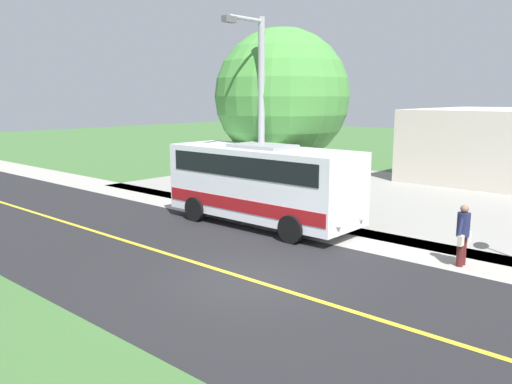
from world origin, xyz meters
The scene contains 8 objects.
ground_plane centered at (0.00, 0.00, 0.00)m, with size 120.00×120.00×0.00m, color #3D6633.
road_surface centered at (0.00, 0.00, 0.00)m, with size 8.00×100.00×0.01m, color black.
sidewalk centered at (-5.20, 0.00, 0.00)m, with size 2.40×100.00×0.01m, color #9E9991.
road_centre_line centered at (0.00, 0.00, 0.01)m, with size 0.16×100.00×0.00m, color gold.
shuttle_bus_front centered at (-4.50, -3.43, 1.58)m, with size 2.66×7.29×2.88m.
pedestrian_with_bags centered at (-4.62, 3.58, 0.91)m, with size 0.72×0.34×1.69m.
street_light_pole centered at (-4.87, -3.92, 4.02)m, with size 1.97×0.24×7.23m.
tree_curbside centered at (-7.40, -4.91, 4.51)m, with size 5.40×5.40×7.22m.
Camera 1 is at (9.18, 8.36, 4.53)m, focal length 36.48 mm.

